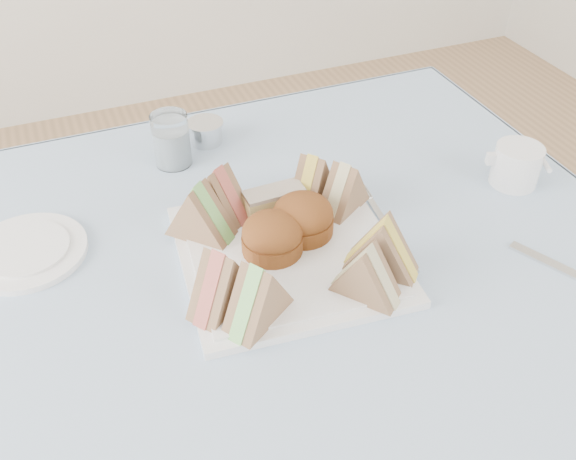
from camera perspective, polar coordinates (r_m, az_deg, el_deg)
name	(u,v)px	position (r m, az deg, el deg)	size (l,w,h in m)	color
table	(302,447)	(1.15, 1.29, -18.72)	(0.90, 0.90, 0.74)	brown
tablecloth	(306,291)	(0.85, 1.65, -5.43)	(1.02, 1.02, 0.01)	#90A9C1
serving_plate	(288,254)	(0.89, 0.00, -2.18)	(0.29, 0.29, 0.01)	white
sandwich_fl_a	(221,278)	(0.79, -5.99, -4.28)	(0.10, 0.04, 0.09)	brown
sandwich_fl_b	(258,293)	(0.77, -2.72, -5.58)	(0.10, 0.04, 0.08)	brown
sandwich_fr_a	(383,245)	(0.84, 8.40, -1.31)	(0.10, 0.05, 0.09)	brown
sandwich_fr_b	(367,271)	(0.80, 7.01, -3.64)	(0.09, 0.04, 0.08)	brown
sandwich_bl_a	(199,210)	(0.89, -7.88, 1.75)	(0.10, 0.05, 0.09)	brown
sandwich_bl_b	(220,192)	(0.93, -6.06, 3.40)	(0.09, 0.04, 0.08)	brown
sandwich_br_a	(344,186)	(0.94, 5.01, 3.88)	(0.09, 0.04, 0.08)	brown
sandwich_br_b	(312,177)	(0.96, 2.17, 4.70)	(0.09, 0.04, 0.08)	brown
scone_left	(272,236)	(0.87, -1.42, -0.53)	(0.08, 0.08, 0.06)	brown
scone_right	(303,217)	(0.90, 1.33, 1.14)	(0.09, 0.09, 0.06)	brown
pastry_slice	(274,202)	(0.94, -1.26, 2.54)	(0.09, 0.04, 0.04)	#D2C472
side_plate	(27,252)	(0.97, -22.20, -1.80)	(0.17, 0.17, 0.01)	white
water_glass	(171,140)	(1.07, -10.34, 7.90)	(0.06, 0.06, 0.09)	white
tea_strainer	(206,133)	(1.14, -7.32, 8.54)	(0.06, 0.06, 0.04)	silver
fork	(391,233)	(0.94, 9.15, -0.30)	(0.01, 0.17, 0.00)	silver
creamer_jug	(516,165)	(1.08, 19.64, 5.44)	(0.07, 0.07, 0.07)	white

